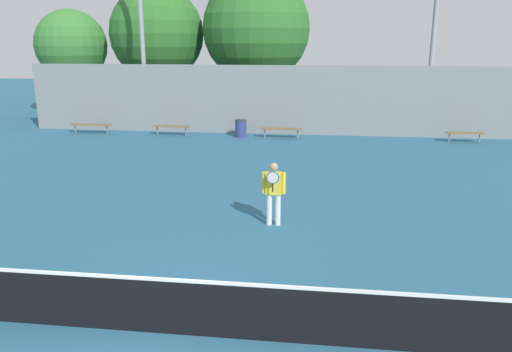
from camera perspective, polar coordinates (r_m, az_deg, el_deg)
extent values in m
plane|color=#285B7A|center=(8.54, -9.81, -17.31)|extent=(100.00, 100.00, 0.00)
cube|color=black|center=(8.30, -9.96, -14.61)|extent=(11.69, 0.03, 0.93)
cube|color=white|center=(8.06, -10.12, -11.60)|extent=(11.69, 0.04, 0.05)
cylinder|color=silver|center=(12.67, 1.51, -3.82)|extent=(0.14, 0.14, 0.82)
cylinder|color=silver|center=(12.66, 2.51, -3.86)|extent=(0.14, 0.14, 0.82)
cube|color=yellow|center=(12.45, 2.04, -0.82)|extent=(0.40, 0.20, 0.57)
cylinder|color=yellow|center=(12.47, 0.89, -0.74)|extent=(0.10, 0.10, 0.55)
cylinder|color=yellow|center=(12.43, 3.19, -0.82)|extent=(0.10, 0.10, 0.55)
sphere|color=tan|center=(12.34, 2.06, 1.04)|extent=(0.21, 0.21, 0.21)
cylinder|color=black|center=(12.20, 1.92, -1.33)|extent=(0.03, 0.03, 0.22)
torus|color=#28519E|center=(12.12, 1.93, -0.17)|extent=(0.31, 0.03, 0.31)
cylinder|color=silver|center=(12.12, 1.93, -0.17)|extent=(0.27, 0.01, 0.27)
cube|color=brown|center=(23.93, 2.89, 5.42)|extent=(1.97, 0.40, 0.04)
cylinder|color=gray|center=(24.05, 1.00, 4.92)|extent=(0.06, 0.06, 0.43)
cylinder|color=gray|center=(23.93, 4.77, 4.81)|extent=(0.06, 0.06, 0.43)
cube|color=brown|center=(26.43, -18.37, 5.61)|extent=(2.09, 0.40, 0.04)
cylinder|color=gray|center=(26.84, -19.95, 5.09)|extent=(0.06, 0.06, 0.43)
cylinder|color=gray|center=(26.12, -16.66, 5.11)|extent=(0.06, 0.06, 0.43)
cube|color=brown|center=(24.77, 22.75, 4.58)|extent=(1.67, 0.40, 0.04)
cylinder|color=gray|center=(24.64, 21.20, 4.13)|extent=(0.06, 0.06, 0.43)
cylinder|color=gray|center=(25.00, 24.17, 3.97)|extent=(0.06, 0.06, 0.43)
cube|color=brown|center=(24.93, -9.66, 5.62)|extent=(1.81, 0.40, 0.04)
cylinder|color=gray|center=(25.18, -11.22, 5.10)|extent=(0.06, 0.06, 0.43)
cylinder|color=gray|center=(24.77, -8.02, 5.08)|extent=(0.06, 0.06, 0.43)
cylinder|color=#939399|center=(25.23, 19.73, 15.82)|extent=(0.23, 0.23, 10.31)
cylinder|color=#939399|center=(26.74, -12.94, 16.03)|extent=(0.24, 0.24, 10.11)
cylinder|color=navy|center=(24.17, -1.76, 5.42)|extent=(0.53, 0.53, 0.81)
cylinder|color=#333338|center=(24.10, -1.77, 6.41)|extent=(0.56, 0.56, 0.04)
cube|color=gray|center=(24.82, 1.98, 8.67)|extent=(24.94, 0.06, 3.37)
cylinder|color=brown|center=(31.23, -10.93, 9.15)|extent=(0.34, 0.34, 2.68)
sphere|color=#2D6B28|center=(31.06, -11.27, 15.65)|extent=(5.50, 5.50, 5.50)
cylinder|color=brown|center=(29.60, 0.03, 9.14)|extent=(0.50, 0.50, 2.72)
sphere|color=#2D6B28|center=(29.43, 0.03, 16.48)|extent=(6.06, 6.06, 6.06)
cylinder|color=brown|center=(33.38, -19.88, 8.75)|extent=(0.45, 0.45, 2.50)
sphere|color=#387A33|center=(33.21, -20.36, 13.82)|extent=(4.27, 4.27, 4.27)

